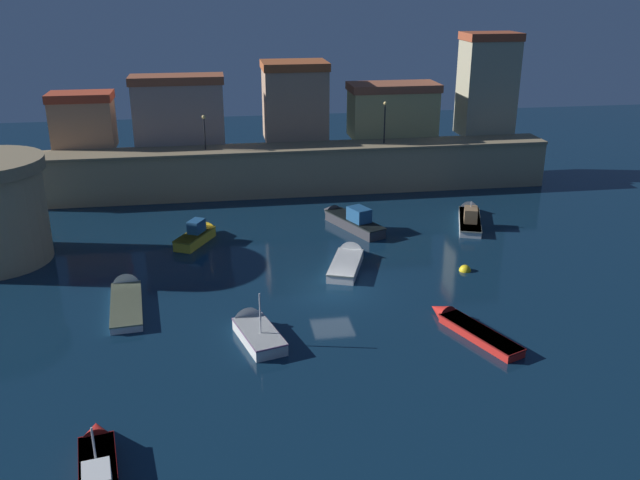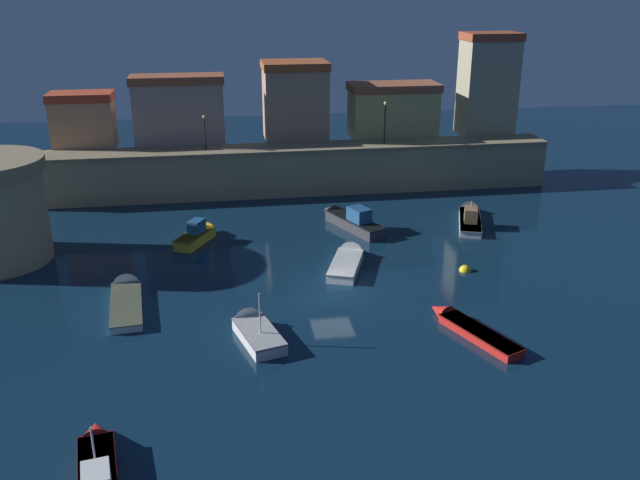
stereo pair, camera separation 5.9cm
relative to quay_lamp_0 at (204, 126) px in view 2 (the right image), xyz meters
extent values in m
plane|color=#0C2338|center=(7.34, -20.82, -6.12)|extent=(114.98, 114.98, 0.00)
cube|color=#9E8966|center=(7.34, 0.00, -4.17)|extent=(45.56, 3.32, 3.90)
cube|color=#817053|center=(7.34, 0.00, -2.10)|extent=(45.56, 3.62, 0.24)
cube|color=tan|center=(-10.31, 3.27, -0.18)|extent=(5.15, 3.22, 4.09)
cube|color=#B53F26|center=(-10.31, 3.27, 2.21)|extent=(5.36, 3.35, 0.70)
cube|color=gray|center=(-2.16, 3.23, 0.46)|extent=(7.74, 3.14, 5.36)
cube|color=#984F32|center=(-2.16, 3.23, 3.49)|extent=(8.05, 3.26, 0.70)
cube|color=tan|center=(8.17, 3.93, 0.91)|extent=(5.58, 4.55, 6.27)
cube|color=#A24E29|center=(8.17, 3.93, 4.40)|extent=(5.81, 4.73, 0.70)
cube|color=tan|center=(17.22, 3.61, -0.12)|extent=(7.86, 3.90, 4.21)
cube|color=brown|center=(17.22, 3.61, 2.33)|extent=(8.18, 4.06, 0.70)
cube|color=gray|center=(26.13, 3.39, 2.06)|extent=(4.82, 3.47, 8.57)
cube|color=brown|center=(26.13, 3.39, 6.70)|extent=(5.02, 3.61, 0.70)
cylinder|color=black|center=(0.00, 0.00, -0.68)|extent=(0.12, 0.12, 2.61)
sphere|color=#F9D172|center=(0.00, 0.00, 0.78)|extent=(0.32, 0.32, 0.32)
cylinder|color=black|center=(15.57, 0.00, -0.32)|extent=(0.12, 0.12, 3.33)
sphere|color=#F9D172|center=(15.57, 0.00, 1.50)|extent=(0.32, 0.32, 0.32)
cube|color=silver|center=(2.50, -26.33, -5.78)|extent=(2.66, 4.14, 0.68)
cone|color=silver|center=(1.85, -24.02, -5.78)|extent=(1.84, 1.46, 1.61)
cube|color=#704B6F|center=(2.50, -26.33, -5.49)|extent=(2.72, 4.22, 0.08)
cylinder|color=#B2B2B7|center=(2.57, -26.58, -4.33)|extent=(0.08, 0.08, 2.23)
cube|color=white|center=(19.79, -10.76, -5.86)|extent=(3.37, 6.04, 0.53)
cone|color=white|center=(20.96, -7.38, -5.86)|extent=(1.84, 1.80, 1.46)
cube|color=slate|center=(19.79, -10.76, -5.64)|extent=(3.44, 6.16, 0.08)
cube|color=olive|center=(19.59, -11.32, -5.07)|extent=(1.39, 1.71, 1.05)
cube|color=#99B7C6|center=(19.83, -10.62, -5.02)|extent=(0.83, 0.34, 0.63)
cylinder|color=#B2B2B7|center=(19.69, -11.03, -4.86)|extent=(0.08, 0.08, 1.47)
cube|color=white|center=(8.72, -17.79, -5.82)|extent=(3.20, 4.95, 0.61)
cone|color=white|center=(9.72, -15.04, -5.82)|extent=(1.97, 1.78, 1.63)
cube|color=gray|center=(8.72, -17.79, -5.55)|extent=(3.26, 5.05, 0.08)
cube|color=gold|center=(-0.99, -11.43, -5.74)|extent=(2.99, 3.98, 0.76)
cone|color=gold|center=(0.14, -9.33, -5.74)|extent=(1.63, 1.54, 1.28)
cube|color=olive|center=(-0.99, -11.43, -5.40)|extent=(3.05, 4.06, 0.08)
cube|color=navy|center=(-0.84, -11.14, -4.91)|extent=(1.37, 1.54, 0.90)
cube|color=#99B7C6|center=(-0.53, -10.57, -4.87)|extent=(0.71, 0.42, 0.54)
cone|color=red|center=(-4.68, -33.40, -5.75)|extent=(1.50, 1.60, 1.28)
cube|color=#660D0C|center=(-4.11, -36.68, -5.42)|extent=(2.29, 5.63, 0.08)
cylinder|color=#B2B2B7|center=(-4.15, -36.47, -4.36)|extent=(0.08, 0.08, 2.05)
cube|color=red|center=(13.97, -27.80, -5.88)|extent=(3.08, 5.23, 0.49)
cone|color=red|center=(12.75, -24.82, -5.88)|extent=(1.60, 1.73, 1.16)
cube|color=#5C0E0C|center=(13.97, -27.80, -5.67)|extent=(3.14, 5.33, 0.08)
cube|color=#333338|center=(10.87, -10.23, -5.72)|extent=(3.69, 5.94, 0.81)
cone|color=#333338|center=(9.45, -6.96, -5.72)|extent=(1.85, 1.85, 1.41)
cube|color=black|center=(10.87, -10.23, -5.35)|extent=(3.76, 6.06, 0.08)
cube|color=navy|center=(11.10, -10.75, -4.80)|extent=(1.76, 2.02, 1.02)
cube|color=#99B7C6|center=(10.76, -9.98, -4.75)|extent=(1.00, 0.48, 0.61)
cube|color=white|center=(-4.73, -21.45, -5.88)|extent=(2.28, 5.91, 0.48)
cone|color=white|center=(-5.10, -17.93, -5.88)|extent=(1.75, 1.56, 1.61)
cube|color=#646C51|center=(-4.73, -21.45, -5.68)|extent=(2.33, 6.03, 0.08)
sphere|color=yellow|center=(16.36, -19.09, -6.12)|extent=(0.77, 0.77, 0.77)
camera|label=1|loc=(0.73, -57.76, 11.59)|focal=38.37mm
camera|label=2|loc=(0.79, -57.77, 11.59)|focal=38.37mm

